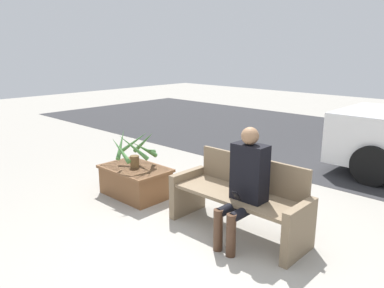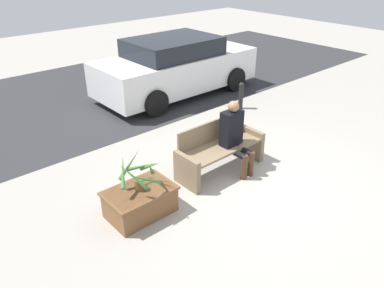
{
  "view_description": "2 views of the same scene",
  "coord_description": "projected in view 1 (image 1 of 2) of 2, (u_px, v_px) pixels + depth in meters",
  "views": [
    {
      "loc": [
        2.32,
        -2.66,
        2.11
      ],
      "look_at": [
        -1.2,
        1.06,
        0.82
      ],
      "focal_mm": 35.0,
      "sensor_mm": 36.0,
      "label": 1
    },
    {
      "loc": [
        -4.3,
        -3.36,
        3.59
      ],
      "look_at": [
        -0.66,
        0.79,
        0.68
      ],
      "focal_mm": 35.0,
      "sensor_mm": 36.0,
      "label": 2
    }
  ],
  "objects": [
    {
      "name": "potted_plant",
      "position": [
        135.0,
        149.0,
        5.4
      ],
      "size": [
        0.71,
        0.68,
        0.55
      ],
      "color": "brown",
      "rests_on": "planter_box"
    },
    {
      "name": "ground_plane",
      "position": [
        205.0,
        256.0,
        3.93
      ],
      "size": [
        30.0,
        30.0,
        0.0
      ],
      "primitive_type": "plane",
      "color": "#9E998E"
    },
    {
      "name": "bench",
      "position": [
        240.0,
        198.0,
        4.4
      ],
      "size": [
        1.69,
        0.6,
        0.88
      ],
      "color": "#7A664C",
      "rests_on": "ground_plane"
    },
    {
      "name": "planter_box",
      "position": [
        135.0,
        180.0,
        5.53
      ],
      "size": [
        1.02,
        0.67,
        0.44
      ],
      "color": "brown",
      "rests_on": "ground_plane"
    },
    {
      "name": "person_seated",
      "position": [
        245.0,
        181.0,
        4.07
      ],
      "size": [
        0.39,
        0.59,
        1.31
      ],
      "color": "black",
      "rests_on": "ground_plane"
    }
  ]
}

